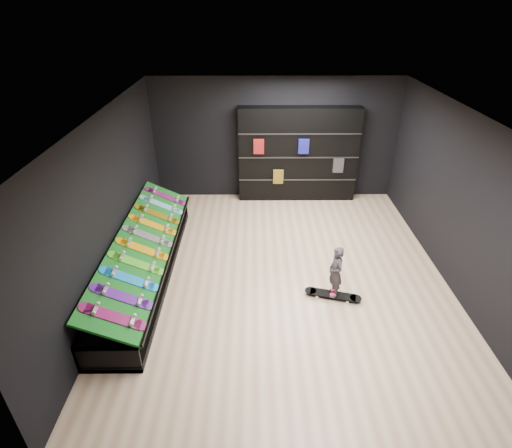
{
  "coord_description": "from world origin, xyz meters",
  "views": [
    {
      "loc": [
        -0.54,
        -6.05,
        4.6
      ],
      "look_at": [
        -0.5,
        0.2,
        1.0
      ],
      "focal_mm": 28.0,
      "sensor_mm": 36.0,
      "label": 1
    }
  ],
  "objects_px": {
    "floor_skateboard": "(333,296)",
    "child": "(334,281)",
    "back_shelving": "(298,155)",
    "display_rack": "(146,265)"
  },
  "relations": [
    {
      "from": "back_shelving",
      "to": "floor_skateboard",
      "type": "height_order",
      "value": "back_shelving"
    },
    {
      "from": "back_shelving",
      "to": "floor_skateboard",
      "type": "relative_size",
      "value": 2.98
    },
    {
      "from": "display_rack",
      "to": "back_shelving",
      "type": "bearing_deg",
      "value": 46.87
    },
    {
      "from": "floor_skateboard",
      "to": "child",
      "type": "distance_m",
      "value": 0.33
    },
    {
      "from": "back_shelving",
      "to": "floor_skateboard",
      "type": "xyz_separation_m",
      "value": [
        0.27,
        -3.98,
        -1.13
      ]
    },
    {
      "from": "display_rack",
      "to": "floor_skateboard",
      "type": "relative_size",
      "value": 4.59
    },
    {
      "from": "floor_skateboard",
      "to": "child",
      "type": "height_order",
      "value": "child"
    },
    {
      "from": "display_rack",
      "to": "back_shelving",
      "type": "distance_m",
      "value": 4.64
    },
    {
      "from": "back_shelving",
      "to": "display_rack",
      "type": "bearing_deg",
      "value": -133.13
    },
    {
      "from": "floor_skateboard",
      "to": "display_rack",
      "type": "bearing_deg",
      "value": -175.68
    }
  ]
}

